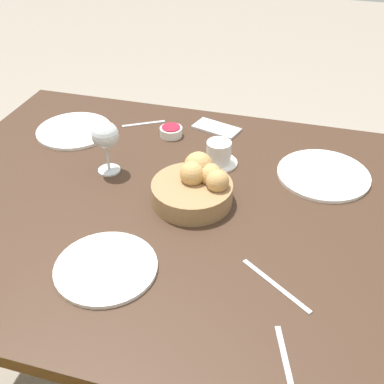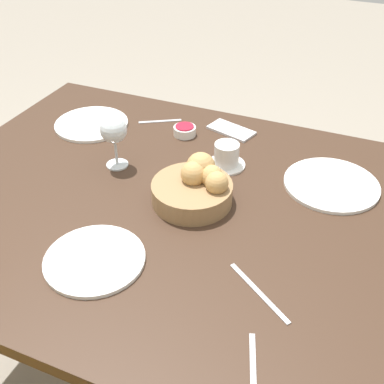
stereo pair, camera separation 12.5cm
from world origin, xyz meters
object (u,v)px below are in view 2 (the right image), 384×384
plate_near_right (92,124)px  jam_bowl_berry (185,131)px  fork_silver (253,379)px  cell_phone (231,130)px  spoon_coffee (160,121)px  coffee_cup (227,156)px  bread_basket (196,186)px  knife_silver (259,292)px  plate_near_left (331,184)px  wine_glass (114,132)px  plate_far_center (95,259)px

plate_near_right → jam_bowl_berry: size_ratio=3.36×
fork_silver → cell_phone: size_ratio=1.13×
fork_silver → spoon_coffee: bearing=-54.4°
coffee_cup → jam_bowl_berry: 0.22m
spoon_coffee → cell_phone: cell_phone is taller
bread_basket → coffee_cup: (-0.02, -0.19, -0.01)m
plate_near_right → knife_silver: (-0.72, 0.49, -0.00)m
coffee_cup → jam_bowl_berry: size_ratio=1.55×
jam_bowl_berry → cell_phone: 0.15m
plate_near_left → spoon_coffee: bearing=-14.2°
wine_glass → coffee_cup: size_ratio=1.40×
plate_near_left → coffee_cup: coffee_cup is taller
bread_basket → plate_near_left: size_ratio=0.82×
plate_far_center → wine_glass: size_ratio=1.47×
plate_near_right → wine_glass: bearing=138.4°
wine_glass → fork_silver: (-0.57, 0.51, -0.11)m
spoon_coffee → bread_basket: bearing=128.1°
plate_near_left → coffee_cup: 0.30m
bread_basket → jam_bowl_berry: bearing=-61.6°
plate_near_left → plate_near_right: 0.80m
plate_near_left → wine_glass: wine_glass is taller
plate_near_left → spoon_coffee: 0.62m
bread_basket → plate_near_right: bread_basket is taller
bread_basket → jam_bowl_berry: (0.16, -0.30, -0.03)m
plate_far_center → knife_silver: size_ratio=1.40×
plate_near_left → wine_glass: size_ratio=1.66×
plate_near_left → coffee_cup: bearing=3.1°
bread_basket → spoon_coffee: 0.45m
plate_far_center → cell_phone: bearing=-97.3°
coffee_cup → knife_silver: bearing=117.7°
bread_basket → cell_phone: bearing=-84.9°
plate_near_right → jam_bowl_berry: bearing=-168.7°
plate_near_right → plate_far_center: bearing=123.1°
jam_bowl_berry → knife_silver: size_ratio=0.44×
plate_near_right → wine_glass: (-0.20, 0.18, 0.11)m
bread_basket → wine_glass: wine_glass is taller
plate_near_right → wine_glass: size_ratio=1.55×
coffee_cup → spoon_coffee: bearing=-29.5°
knife_silver → spoon_coffee: 0.80m
spoon_coffee → cell_phone: 0.24m
plate_far_center → coffee_cup: bearing=-106.1°
bread_basket → plate_near_left: bearing=-147.5°
spoon_coffee → knife_silver: bearing=131.1°
plate_near_left → spoon_coffee: size_ratio=1.99×
jam_bowl_berry → knife_silver: (-0.41, 0.55, -0.01)m
bread_basket → cell_phone: 0.39m
plate_near_right → knife_silver: plate_near_right is taller
plate_near_left → wine_glass: 0.62m
bread_basket → plate_far_center: 0.33m
jam_bowl_berry → plate_near_right: bearing=11.3°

